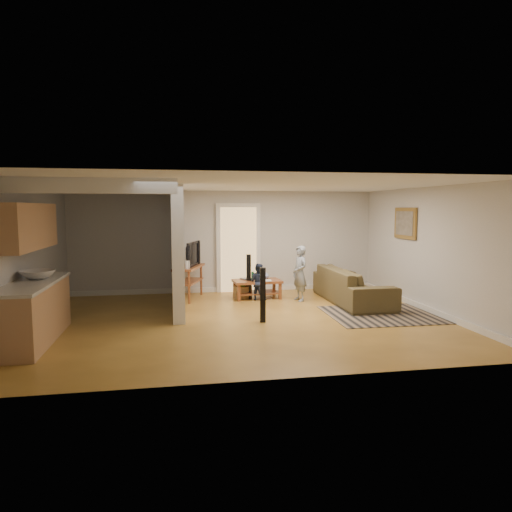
# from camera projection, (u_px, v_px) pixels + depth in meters

# --- Properties ---
(ground) EXTENTS (7.50, 7.50, 0.00)m
(ground) POSITION_uv_depth(u_px,v_px,m) (244.00, 320.00, 8.50)
(ground) COLOR brown
(ground) RESTS_ON ground
(room_shell) EXTENTS (7.54, 6.02, 2.52)m
(room_shell) POSITION_uv_depth(u_px,v_px,m) (185.00, 241.00, 8.58)
(room_shell) COLOR beige
(room_shell) RESTS_ON ground
(area_rug) EXTENTS (2.52, 1.86, 0.01)m
(area_rug) POSITION_uv_depth(u_px,v_px,m) (391.00, 314.00, 8.94)
(area_rug) COLOR black
(area_rug) RESTS_ON ground
(sofa) EXTENTS (1.02, 2.60, 0.76)m
(sofa) POSITION_uv_depth(u_px,v_px,m) (352.00, 302.00, 10.12)
(sofa) COLOR #403320
(sofa) RESTS_ON ground
(coffee_table) EXTENTS (1.13, 0.70, 0.64)m
(coffee_table) POSITION_uv_depth(u_px,v_px,m) (258.00, 284.00, 10.54)
(coffee_table) COLOR brown
(coffee_table) RESTS_ON ground
(tv_console) EXTENTS (0.80, 1.29, 1.04)m
(tv_console) POSITION_uv_depth(u_px,v_px,m) (189.00, 269.00, 10.41)
(tv_console) COLOR brown
(tv_console) RESTS_ON ground
(speaker_left) EXTENTS (0.11, 0.11, 1.00)m
(speaker_left) POSITION_uv_depth(u_px,v_px,m) (263.00, 295.00, 8.30)
(speaker_left) COLOR black
(speaker_left) RESTS_ON ground
(speaker_right) EXTENTS (0.12, 0.12, 1.03)m
(speaker_right) POSITION_uv_depth(u_px,v_px,m) (249.00, 277.00, 10.44)
(speaker_right) COLOR black
(speaker_right) RESTS_ON ground
(toy_basket) EXTENTS (0.44, 0.44, 0.39)m
(toy_basket) POSITION_uv_depth(u_px,v_px,m) (243.00, 291.00, 10.59)
(toy_basket) COLOR olive
(toy_basket) RESTS_ON ground
(child) EXTENTS (0.40, 0.51, 1.24)m
(child) POSITION_uv_depth(u_px,v_px,m) (300.00, 301.00, 10.28)
(child) COLOR gray
(child) RESTS_ON ground
(toddler) EXTENTS (0.52, 0.50, 0.84)m
(toddler) POSITION_uv_depth(u_px,v_px,m) (258.00, 300.00, 10.35)
(toddler) COLOR #1B243A
(toddler) RESTS_ON ground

